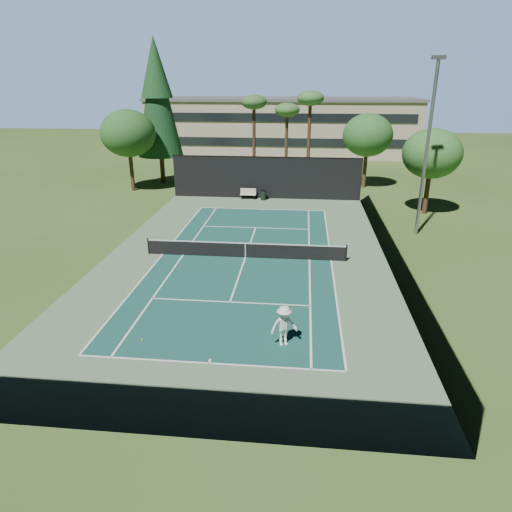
{
  "coord_description": "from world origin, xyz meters",
  "views": [
    {
      "loc": [
        3.5,
        -27.22,
        10.67
      ],
      "look_at": [
        1.0,
        -3.0,
        1.3
      ],
      "focal_mm": 32.0,
      "sensor_mm": 36.0,
      "label": 1
    }
  ],
  "objects_px": {
    "tennis_ball_d": "(210,232)",
    "trash_bin": "(263,195)",
    "tennis_net": "(245,250)",
    "tennis_ball_b": "(254,254)",
    "player": "(284,326)",
    "tennis_ball_a": "(142,340)",
    "tennis_ball_c": "(284,249)",
    "park_bench": "(248,193)"
  },
  "relations": [
    {
      "from": "tennis_ball_a",
      "to": "tennis_ball_b",
      "type": "relative_size",
      "value": 1.25
    },
    {
      "from": "tennis_net",
      "to": "tennis_ball_a",
      "type": "bearing_deg",
      "value": -107.34
    },
    {
      "from": "tennis_ball_a",
      "to": "tennis_ball_b",
      "type": "distance_m",
      "value": 11.76
    },
    {
      "from": "tennis_ball_a",
      "to": "tennis_ball_c",
      "type": "xyz_separation_m",
      "value": [
        5.69,
        12.18,
        -0.01
      ]
    },
    {
      "from": "tennis_ball_a",
      "to": "tennis_ball_d",
      "type": "bearing_deg",
      "value": 90.11
    },
    {
      "from": "player",
      "to": "tennis_ball_d",
      "type": "height_order",
      "value": "player"
    },
    {
      "from": "tennis_ball_a",
      "to": "tennis_ball_b",
      "type": "xyz_separation_m",
      "value": [
        3.75,
        11.15,
        -0.01
      ]
    },
    {
      "from": "player",
      "to": "tennis_ball_a",
      "type": "height_order",
      "value": "player"
    },
    {
      "from": "park_bench",
      "to": "trash_bin",
      "type": "bearing_deg",
      "value": -9.81
    },
    {
      "from": "tennis_ball_b",
      "to": "tennis_ball_d",
      "type": "distance_m",
      "value": 5.73
    },
    {
      "from": "tennis_net",
      "to": "tennis_ball_d",
      "type": "height_order",
      "value": "tennis_net"
    },
    {
      "from": "tennis_ball_d",
      "to": "trash_bin",
      "type": "relative_size",
      "value": 0.07
    },
    {
      "from": "player",
      "to": "tennis_ball_c",
      "type": "distance_m",
      "value": 11.91
    },
    {
      "from": "tennis_ball_c",
      "to": "tennis_ball_a",
      "type": "bearing_deg",
      "value": -115.05
    },
    {
      "from": "park_bench",
      "to": "tennis_net",
      "type": "bearing_deg",
      "value": -83.85
    },
    {
      "from": "park_bench",
      "to": "tennis_ball_b",
      "type": "bearing_deg",
      "value": -81.72
    },
    {
      "from": "tennis_ball_a",
      "to": "trash_bin",
      "type": "distance_m",
      "value": 25.94
    },
    {
      "from": "tennis_ball_c",
      "to": "tennis_ball_d",
      "type": "bearing_deg",
      "value": 150.16
    },
    {
      "from": "tennis_ball_a",
      "to": "tennis_ball_c",
      "type": "relative_size",
      "value": 1.3
    },
    {
      "from": "tennis_net",
      "to": "tennis_ball_b",
      "type": "xyz_separation_m",
      "value": [
        0.49,
        0.7,
        -0.53
      ]
    },
    {
      "from": "tennis_ball_d",
      "to": "trash_bin",
      "type": "height_order",
      "value": "trash_bin"
    },
    {
      "from": "tennis_ball_c",
      "to": "tennis_net",
      "type": "bearing_deg",
      "value": -144.53
    },
    {
      "from": "tennis_ball_b",
      "to": "trash_bin",
      "type": "relative_size",
      "value": 0.07
    },
    {
      "from": "tennis_ball_b",
      "to": "tennis_ball_c",
      "type": "distance_m",
      "value": 2.2
    },
    {
      "from": "tennis_ball_d",
      "to": "tennis_ball_b",
      "type": "bearing_deg",
      "value": -48.77
    },
    {
      "from": "tennis_ball_d",
      "to": "tennis_ball_c",
      "type": "bearing_deg",
      "value": -29.84
    },
    {
      "from": "tennis_ball_c",
      "to": "park_bench",
      "type": "relative_size",
      "value": 0.04
    },
    {
      "from": "tennis_ball_a",
      "to": "tennis_ball_c",
      "type": "height_order",
      "value": "tennis_ball_a"
    },
    {
      "from": "tennis_ball_d",
      "to": "tennis_net",
      "type": "bearing_deg",
      "value": -56.7
    },
    {
      "from": "player",
      "to": "tennis_ball_d",
      "type": "xyz_separation_m",
      "value": [
        -6.23,
        15.14,
        -0.89
      ]
    },
    {
      "from": "tennis_ball_a",
      "to": "park_bench",
      "type": "height_order",
      "value": "park_bench"
    },
    {
      "from": "tennis_net",
      "to": "player",
      "type": "distance_m",
      "value": 10.56
    },
    {
      "from": "tennis_net",
      "to": "tennis_ball_d",
      "type": "xyz_separation_m",
      "value": [
        -3.29,
        5.01,
        -0.53
      ]
    },
    {
      "from": "player",
      "to": "park_bench",
      "type": "bearing_deg",
      "value": 80.15
    },
    {
      "from": "player",
      "to": "tennis_ball_b",
      "type": "height_order",
      "value": "player"
    },
    {
      "from": "park_bench",
      "to": "trash_bin",
      "type": "distance_m",
      "value": 1.53
    },
    {
      "from": "tennis_net",
      "to": "player",
      "type": "xyz_separation_m",
      "value": [
        2.94,
        -10.13,
        0.36
      ]
    },
    {
      "from": "trash_bin",
      "to": "tennis_ball_b",
      "type": "bearing_deg",
      "value": -87.42
    },
    {
      "from": "trash_bin",
      "to": "tennis_ball_c",
      "type": "bearing_deg",
      "value": -79.16
    },
    {
      "from": "trash_bin",
      "to": "tennis_net",
      "type": "bearing_deg",
      "value": -89.36
    },
    {
      "from": "trash_bin",
      "to": "park_bench",
      "type": "bearing_deg",
      "value": 170.19
    },
    {
      "from": "tennis_ball_d",
      "to": "trash_bin",
      "type": "xyz_separation_m",
      "value": [
        3.12,
        10.29,
        0.45
      ]
    }
  ]
}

